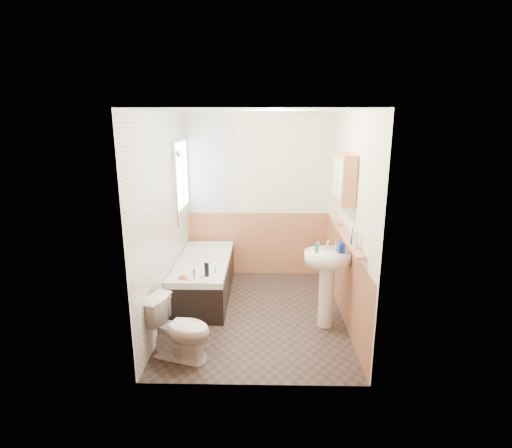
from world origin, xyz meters
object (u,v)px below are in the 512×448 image
(sink, at_px, (327,273))
(medicine_cabinet, at_px, (344,179))
(bathtub, at_px, (204,277))
(toilet, at_px, (180,329))
(pine_shelf, at_px, (346,236))

(sink, bearing_deg, medicine_cabinet, 46.60)
(bathtub, xyz_separation_m, medicine_cabinet, (1.74, -0.59, 1.47))
(bathtub, height_order, medicine_cabinet, medicine_cabinet)
(toilet, bearing_deg, bathtub, 15.95)
(bathtub, relative_size, sink, 1.56)
(medicine_cabinet, bearing_deg, toilet, -153.45)
(bathtub, distance_m, medicine_cabinet, 2.35)
(sink, bearing_deg, bathtub, 153.71)
(bathtub, relative_size, toilet, 2.49)
(toilet, xyz_separation_m, sink, (1.60, 0.70, 0.34))
(toilet, bearing_deg, medicine_cabinet, -46.34)
(medicine_cabinet, bearing_deg, sink, -133.31)
(toilet, height_order, pine_shelf, pine_shelf)
(toilet, relative_size, sink, 0.63)
(bathtub, height_order, sink, sink)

